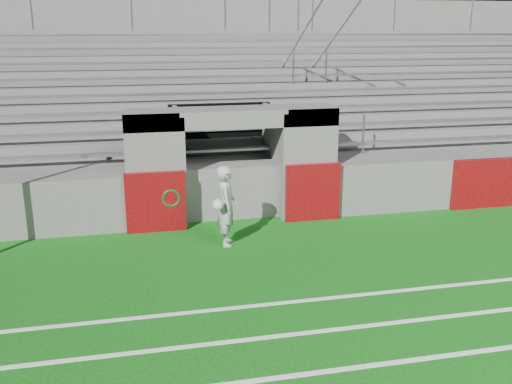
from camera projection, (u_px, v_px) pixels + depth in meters
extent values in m
plane|color=#0D520F|center=(267.00, 278.00, 10.26)|extent=(90.00, 90.00, 0.00)
cube|color=white|center=(320.00, 372.00, 7.44)|extent=(28.00, 0.09, 0.01)
cube|color=white|center=(298.00, 334.00, 8.38)|extent=(28.00, 0.09, 0.01)
cube|color=white|center=(281.00, 303.00, 9.32)|extent=(28.00, 0.09, 0.01)
cube|color=#5D5B58|center=(153.00, 168.00, 12.81)|extent=(1.20, 1.00, 2.60)
cube|color=#5D5B58|center=(306.00, 161.00, 13.56)|extent=(1.20, 1.00, 2.60)
cube|color=black|center=(220.00, 152.00, 14.79)|extent=(2.60, 0.20, 2.50)
cube|color=#5D5B58|center=(180.00, 163.00, 13.52)|extent=(0.10, 2.20, 2.50)
cube|color=#5D5B58|center=(274.00, 159.00, 14.00)|extent=(0.10, 2.20, 2.50)
cube|color=#5D5B58|center=(231.00, 117.00, 12.88)|extent=(4.80, 1.00, 0.40)
cube|color=#5D5B58|center=(209.00, 140.00, 16.84)|extent=(26.00, 8.00, 0.20)
cube|color=#5D5B58|center=(209.00, 161.00, 17.01)|extent=(26.00, 8.00, 1.05)
cube|color=#59070A|center=(156.00, 202.00, 12.46)|extent=(1.30, 0.15, 1.35)
cube|color=#59070A|center=(313.00, 192.00, 13.21)|extent=(1.30, 0.15, 1.35)
cube|color=#59070A|center=(493.00, 183.00, 14.20)|extent=(2.20, 0.15, 1.25)
cube|color=gray|center=(225.00, 149.00, 14.00)|extent=(23.00, 0.28, 0.06)
cube|color=#5D5B58|center=(220.00, 144.00, 14.81)|extent=(24.00, 0.75, 0.38)
cube|color=gray|center=(220.00, 129.00, 14.60)|extent=(23.00, 0.28, 0.06)
cube|color=#5D5B58|center=(215.00, 132.00, 15.46)|extent=(24.00, 0.75, 0.76)
cube|color=gray|center=(215.00, 110.00, 15.20)|extent=(23.00, 0.28, 0.06)
cube|color=#5D5B58|center=(211.00, 121.00, 16.11)|extent=(24.00, 0.75, 1.14)
cube|color=gray|center=(211.00, 93.00, 15.80)|extent=(23.00, 0.28, 0.06)
cube|color=#5D5B58|center=(207.00, 110.00, 16.76)|extent=(24.00, 0.75, 1.52)
cube|color=gray|center=(207.00, 77.00, 16.40)|extent=(23.00, 0.28, 0.06)
cube|color=#5D5B58|center=(204.00, 101.00, 17.42)|extent=(24.00, 0.75, 1.90)
cube|color=gray|center=(203.00, 62.00, 17.00)|extent=(23.00, 0.28, 0.06)
cube|color=#5D5B58|center=(201.00, 92.00, 18.07)|extent=(24.00, 0.75, 2.28)
cube|color=gray|center=(200.00, 48.00, 17.60)|extent=(23.00, 0.28, 0.06)
cube|color=#5D5B58|center=(198.00, 84.00, 18.72)|extent=(24.00, 0.75, 2.66)
cube|color=gray|center=(197.00, 35.00, 18.20)|extent=(23.00, 0.28, 0.06)
cube|color=#5D5B58|center=(195.00, 80.00, 19.33)|extent=(26.00, 0.60, 5.29)
cylinder|color=#A5A8AD|center=(326.00, 136.00, 14.19)|extent=(0.05, 0.05, 1.00)
cylinder|color=#A5A8AD|center=(293.00, 66.00, 16.58)|extent=(0.05, 0.05, 1.00)
cylinder|color=#A5A8AD|center=(269.00, 14.00, 18.98)|extent=(0.05, 0.05, 1.00)
cylinder|color=#A5A8AD|center=(294.00, 49.00, 16.45)|extent=(0.05, 6.02, 3.08)
cylinder|color=#A5A8AD|center=(363.00, 135.00, 14.40)|extent=(0.05, 0.05, 1.00)
cylinder|color=#A5A8AD|center=(326.00, 66.00, 16.79)|extent=(0.05, 0.05, 1.00)
cylinder|color=#A5A8AD|center=(298.00, 14.00, 19.19)|extent=(0.05, 0.05, 1.00)
cylinder|color=#A5A8AD|center=(327.00, 48.00, 16.65)|extent=(0.05, 6.02, 3.08)
cylinder|color=#A5A8AD|center=(31.00, 11.00, 17.41)|extent=(0.05, 0.05, 1.10)
cylinder|color=#A5A8AD|center=(131.00, 12.00, 18.03)|extent=(0.05, 0.05, 1.10)
cylinder|color=#A5A8AD|center=(225.00, 12.00, 18.66)|extent=(0.05, 0.05, 1.10)
cylinder|color=#A5A8AD|center=(312.00, 13.00, 19.28)|extent=(0.05, 0.05, 1.10)
cylinder|color=#A5A8AD|center=(394.00, 13.00, 19.90)|extent=(0.05, 0.05, 1.10)
cylinder|color=#A5A8AD|center=(471.00, 14.00, 20.52)|extent=(0.05, 0.05, 1.10)
imported|color=#A9AEB2|center=(227.00, 206.00, 11.67)|extent=(0.50, 0.67, 1.67)
sphere|color=white|center=(218.00, 205.00, 11.30)|extent=(0.23, 0.23, 0.23)
torus|color=#0B3B14|center=(171.00, 200.00, 12.53)|extent=(0.51, 0.09, 0.51)
torus|color=#0E4619|center=(171.00, 198.00, 12.47)|extent=(0.44, 0.08, 0.44)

